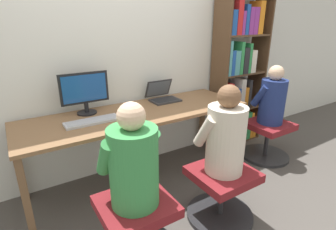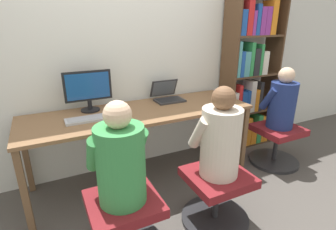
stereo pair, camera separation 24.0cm
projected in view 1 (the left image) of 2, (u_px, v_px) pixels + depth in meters
name	position (u px, v px, depth m)	size (l,w,h in m)	color
ground_plane	(159.00, 199.00, 2.47)	(14.00, 14.00, 0.00)	#4C4742
wall_back	(118.00, 51.00, 2.64)	(10.00, 0.05, 2.60)	silver
desk	(139.00, 118.00, 2.51)	(2.18, 0.71, 0.77)	brown
desktop_monitor	(85.00, 92.00, 2.37)	(0.44, 0.18, 0.38)	black
laptop	(163.00, 96.00, 2.83)	(0.30, 0.29, 0.21)	#2D2D30
keyboard	(92.00, 121.00, 2.22)	(0.46, 0.15, 0.03)	#B2B2B7
computer_mouse_by_keyboard	(125.00, 114.00, 2.38)	(0.06, 0.09, 0.03)	black
office_chair_left	(137.00, 227.00, 1.81)	(0.56, 0.56, 0.45)	#262628
office_chair_right	(221.00, 192.00, 2.18)	(0.56, 0.56, 0.45)	#262628
person_at_monitor	(133.00, 162.00, 1.64)	(0.39, 0.35, 0.70)	#388C47
person_at_laptop	(225.00, 135.00, 2.01)	(0.37, 0.34, 0.71)	beige
bookshelf	(238.00, 79.00, 3.37)	(0.73, 0.29, 1.90)	#513823
office_chair_side	(267.00, 138.00, 3.16)	(0.56, 0.56, 0.45)	#262628
person_near_shelf	(272.00, 98.00, 2.99)	(0.35, 0.32, 0.68)	navy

